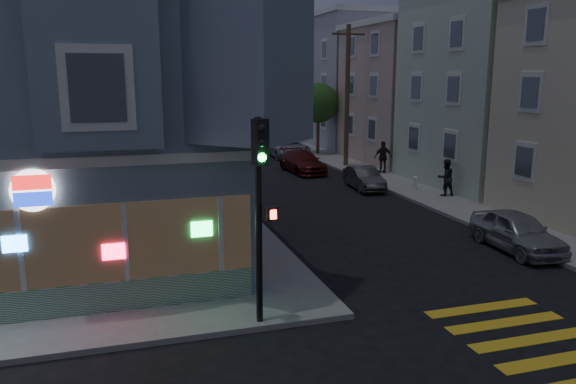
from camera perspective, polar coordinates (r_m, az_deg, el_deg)
name	(u,v)px	position (r m, az deg, el deg)	size (l,w,h in m)	color
ground	(258,378)	(12.03, -3.09, -18.33)	(120.00, 120.00, 0.00)	black
sidewalk_ne	(496,161)	(42.18, 20.35, 2.98)	(24.00, 42.00, 0.15)	gray
corner_building	(3,81)	(21.39, -27.01, 9.98)	(14.60, 14.60, 11.40)	slate
row_house_b	(530,86)	(34.11, 23.40, 9.82)	(12.00, 8.60, 10.50)	#ADC0A7
row_house_c	(440,95)	(41.43, 15.21, 9.52)	(12.00, 8.60, 9.00)	tan
row_house_d	(383,82)	(49.27, 9.62, 10.95)	(12.00, 8.60, 10.50)	#A19AA9
utility_pole	(347,94)	(37.06, 6.04, 9.86)	(2.20, 0.30, 9.00)	#4C3826
street_tree_near	(318,103)	(42.75, 3.09, 9.01)	(3.00, 3.00, 5.30)	#4C3826
street_tree_far	(287,99)	(50.33, -0.08, 9.46)	(3.00, 3.00, 5.30)	#4C3826
pedestrian_a	(446,178)	(28.76, 15.72, 1.43)	(0.88, 0.69, 1.82)	black
pedestrian_b	(383,157)	(34.69, 9.64, 3.53)	(1.14, 0.47, 1.94)	black
parked_car_a	(517,231)	(21.15, 22.24, -3.72)	(1.63, 4.05, 1.38)	#9D9FA5
parked_car_b	(364,178)	(30.31, 7.74, 1.41)	(1.28, 3.66, 1.21)	#393C3E
parked_car_c	(303,162)	(35.22, 1.48, 3.07)	(1.87, 4.60, 1.33)	#571513
parked_car_d	(287,147)	(41.84, -0.13, 4.58)	(2.48, 5.37, 1.49)	#AFB3BA
traffic_signal	(260,187)	(12.92, -2.82, 0.47)	(0.62, 0.55, 4.95)	black
fire_hydrant	(415,182)	(29.98, 12.80, 0.96)	(0.42, 0.24, 0.72)	white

